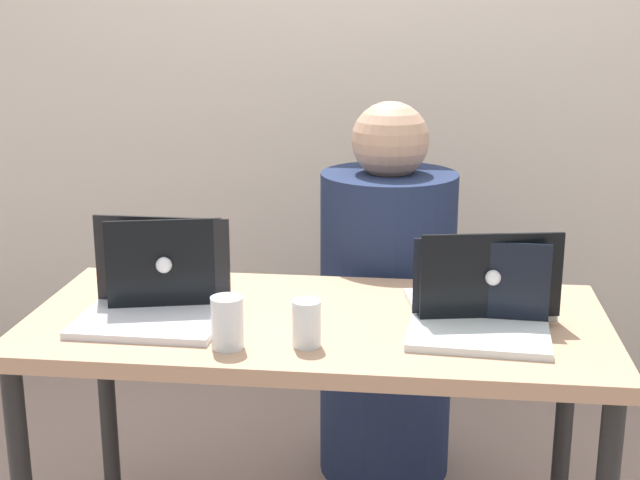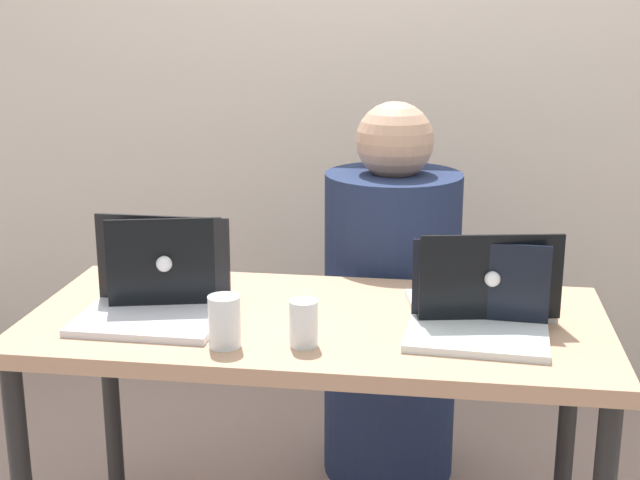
{
  "view_description": "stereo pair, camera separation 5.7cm",
  "coord_description": "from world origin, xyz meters",
  "px_view_note": "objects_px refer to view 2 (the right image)",
  "views": [
    {
      "loc": [
        0.25,
        -2.06,
        1.49
      ],
      "look_at": [
        0.0,
        0.07,
        0.91
      ],
      "focal_mm": 50.0,
      "sensor_mm": 36.0,
      "label": 1
    },
    {
      "loc": [
        0.31,
        -2.05,
        1.49
      ],
      "look_at": [
        0.0,
        0.07,
        0.91
      ],
      "focal_mm": 50.0,
      "sensor_mm": 36.0,
      "label": 2
    }
  ],
  "objects_px": {
    "laptop_back_left": "(168,282)",
    "water_glass_left": "(225,325)",
    "person_at_center": "(391,314)",
    "laptop_front_left": "(154,298)",
    "water_glass_center": "(302,326)",
    "laptop_front_right": "(478,318)",
    "laptop_back_right": "(483,296)"
  },
  "relations": [
    {
      "from": "laptop_back_left",
      "to": "water_glass_center",
      "type": "xyz_separation_m",
      "value": [
        0.39,
        -0.26,
        -0.01
      ]
    },
    {
      "from": "laptop_front_right",
      "to": "laptop_front_left",
      "type": "relative_size",
      "value": 0.97
    },
    {
      "from": "laptop_back_left",
      "to": "laptop_front_left",
      "type": "relative_size",
      "value": 0.96
    },
    {
      "from": "laptop_front_right",
      "to": "laptop_back_left",
      "type": "relative_size",
      "value": 1.0
    },
    {
      "from": "person_at_center",
      "to": "water_glass_center",
      "type": "relative_size",
      "value": 11.05
    },
    {
      "from": "laptop_back_left",
      "to": "laptop_front_left",
      "type": "bearing_deg",
      "value": 77.94
    },
    {
      "from": "laptop_back_left",
      "to": "laptop_front_left",
      "type": "distance_m",
      "value": 0.13
    },
    {
      "from": "laptop_front_left",
      "to": "water_glass_center",
      "type": "xyz_separation_m",
      "value": [
        0.39,
        -0.13,
        -0.0
      ]
    },
    {
      "from": "person_at_center",
      "to": "water_glass_left",
      "type": "xyz_separation_m",
      "value": [
        -0.33,
        -0.8,
        0.25
      ]
    },
    {
      "from": "laptop_back_right",
      "to": "laptop_back_left",
      "type": "distance_m",
      "value": 0.81
    },
    {
      "from": "person_at_center",
      "to": "laptop_front_left",
      "type": "bearing_deg",
      "value": 42.11
    },
    {
      "from": "laptop_back_right",
      "to": "water_glass_left",
      "type": "distance_m",
      "value": 0.65
    },
    {
      "from": "laptop_front_right",
      "to": "water_glass_left",
      "type": "height_order",
      "value": "laptop_front_right"
    },
    {
      "from": "laptop_back_right",
      "to": "laptop_back_left",
      "type": "height_order",
      "value": "laptop_back_left"
    },
    {
      "from": "laptop_back_right",
      "to": "water_glass_left",
      "type": "xyz_separation_m",
      "value": [
        -0.58,
        -0.3,
        0.0
      ]
    },
    {
      "from": "laptop_back_right",
      "to": "water_glass_center",
      "type": "height_order",
      "value": "laptop_back_right"
    },
    {
      "from": "laptop_back_left",
      "to": "water_glass_left",
      "type": "bearing_deg",
      "value": 114.23
    },
    {
      "from": "laptop_back_right",
      "to": "laptop_back_left",
      "type": "bearing_deg",
      "value": -10.03
    },
    {
      "from": "water_glass_left",
      "to": "laptop_front_right",
      "type": "bearing_deg",
      "value": 14.55
    },
    {
      "from": "laptop_front_right",
      "to": "water_glass_left",
      "type": "bearing_deg",
      "value": -161.75
    },
    {
      "from": "laptop_front_right",
      "to": "water_glass_left",
      "type": "distance_m",
      "value": 0.59
    },
    {
      "from": "water_glass_left",
      "to": "water_glass_center",
      "type": "distance_m",
      "value": 0.17
    },
    {
      "from": "person_at_center",
      "to": "laptop_back_left",
      "type": "xyz_separation_m",
      "value": [
        -0.55,
        -0.51,
        0.25
      ]
    },
    {
      "from": "laptop_front_left",
      "to": "laptop_back_right",
      "type": "bearing_deg",
      "value": 10.41
    },
    {
      "from": "laptop_back_left",
      "to": "water_glass_left",
      "type": "height_order",
      "value": "laptop_back_left"
    },
    {
      "from": "laptop_front_left",
      "to": "water_glass_center",
      "type": "relative_size",
      "value": 3.23
    },
    {
      "from": "person_at_center",
      "to": "laptop_front_left",
      "type": "height_order",
      "value": "person_at_center"
    },
    {
      "from": "person_at_center",
      "to": "water_glass_center",
      "type": "bearing_deg",
      "value": 71.16
    },
    {
      "from": "person_at_center",
      "to": "laptop_front_left",
      "type": "distance_m",
      "value": 0.88
    },
    {
      "from": "laptop_back_right",
      "to": "laptop_front_left",
      "type": "distance_m",
      "value": 0.81
    },
    {
      "from": "laptop_front_right",
      "to": "laptop_back_right",
      "type": "bearing_deg",
      "value": 87.96
    },
    {
      "from": "laptop_back_left",
      "to": "laptop_front_right",
      "type": "bearing_deg",
      "value": 156.4
    }
  ]
}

